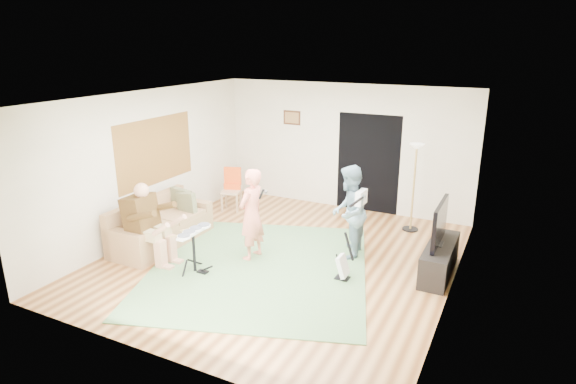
# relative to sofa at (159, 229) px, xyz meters

# --- Properties ---
(floor) EXTENTS (6.00, 6.00, 0.00)m
(floor) POSITION_rel_sofa_xyz_m (2.29, 0.40, -0.27)
(floor) COLOR brown
(floor) RESTS_ON ground
(walls) EXTENTS (5.50, 6.00, 2.70)m
(walls) POSITION_rel_sofa_xyz_m (2.29, 0.40, 1.08)
(walls) COLOR beige
(walls) RESTS_ON floor
(ceiling) EXTENTS (6.00, 6.00, 0.00)m
(ceiling) POSITION_rel_sofa_xyz_m (2.29, 0.40, 2.43)
(ceiling) COLOR white
(ceiling) RESTS_ON walls
(window_blinds) EXTENTS (0.00, 2.05, 2.05)m
(window_blinds) POSITION_rel_sofa_xyz_m (-0.45, 0.60, 1.28)
(window_blinds) COLOR olive
(window_blinds) RESTS_ON walls
(doorway) EXTENTS (2.10, 0.00, 2.10)m
(doorway) POSITION_rel_sofa_xyz_m (2.84, 3.39, 0.78)
(doorway) COLOR black
(doorway) RESTS_ON walls
(picture_frame) EXTENTS (0.42, 0.03, 0.32)m
(picture_frame) POSITION_rel_sofa_xyz_m (1.04, 3.39, 1.63)
(picture_frame) COLOR #3F2314
(picture_frame) RESTS_ON walls
(area_rug) EXTENTS (4.43, 4.65, 0.02)m
(area_rug) POSITION_rel_sofa_xyz_m (2.14, -0.08, -0.26)
(area_rug) COLOR #507A4A
(area_rug) RESTS_ON floor
(sofa) EXTENTS (0.82, 2.00, 0.81)m
(sofa) POSITION_rel_sofa_xyz_m (0.00, 0.00, 0.00)
(sofa) COLOR #A37B51
(sofa) RESTS_ON floor
(drummer) EXTENTS (0.88, 0.49, 1.35)m
(drummer) POSITION_rel_sofa_xyz_m (0.42, -0.65, 0.26)
(drummer) COLOR #4C3315
(drummer) RESTS_ON sofa
(drum_kit) EXTENTS (0.40, 0.72, 0.74)m
(drum_kit) POSITION_rel_sofa_xyz_m (1.29, -0.65, 0.05)
(drum_kit) COLOR black
(drum_kit) RESTS_ON floor
(singer) EXTENTS (0.43, 0.60, 1.56)m
(singer) POSITION_rel_sofa_xyz_m (1.85, 0.20, 0.51)
(singer) COLOR #EA7B66
(singer) RESTS_ON floor
(microphone) EXTENTS (0.06, 0.06, 0.24)m
(microphone) POSITION_rel_sofa_xyz_m (2.05, 0.20, 0.90)
(microphone) COLOR black
(microphone) RESTS_ON singer
(guitarist) EXTENTS (0.72, 0.86, 1.59)m
(guitarist) POSITION_rel_sofa_xyz_m (3.27, 1.00, 0.53)
(guitarist) COLOR #6A8A9B
(guitarist) RESTS_ON floor
(guitar_held) EXTENTS (0.16, 0.61, 0.26)m
(guitar_held) POSITION_rel_sofa_xyz_m (3.47, 1.00, 0.81)
(guitar_held) COLOR white
(guitar_held) RESTS_ON guitarist
(guitar_spare) EXTENTS (0.29, 0.26, 0.79)m
(guitar_spare) POSITION_rel_sofa_xyz_m (3.50, 0.15, -0.04)
(guitar_spare) COLOR black
(guitar_spare) RESTS_ON floor
(torchiere_lamp) EXTENTS (0.31, 0.31, 1.71)m
(torchiere_lamp) POSITION_rel_sofa_xyz_m (3.97, 2.68, 0.90)
(torchiere_lamp) COLOR black
(torchiere_lamp) RESTS_ON floor
(dining_chair) EXTENTS (0.49, 0.51, 0.92)m
(dining_chair) POSITION_rel_sofa_xyz_m (0.21, 2.13, 0.06)
(dining_chair) COLOR tan
(dining_chair) RESTS_ON floor
(tv_cabinet) EXTENTS (0.40, 1.40, 0.50)m
(tv_cabinet) POSITION_rel_sofa_xyz_m (4.79, 1.01, -0.02)
(tv_cabinet) COLOR black
(tv_cabinet) RESTS_ON floor
(television) EXTENTS (0.06, 1.01, 0.67)m
(television) POSITION_rel_sofa_xyz_m (4.74, 1.01, 0.58)
(television) COLOR black
(television) RESTS_ON tv_cabinet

